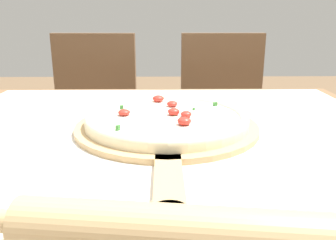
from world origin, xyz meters
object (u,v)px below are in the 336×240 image
object	(u,v)px
pizza	(168,118)
chair_right	(223,118)
chair_left	(93,119)
rolling_pin	(172,232)
pizza_peel	(168,129)

from	to	relation	value
pizza	chair_right	world-z (taller)	chair_right
pizza	chair_left	xyz separation A→B (m)	(-0.33, 0.80, -0.24)
pizza	rolling_pin	world-z (taller)	rolling_pin
rolling_pin	chair_right	world-z (taller)	chair_right
pizza_peel	rolling_pin	xyz separation A→B (m)	(-0.00, -0.41, 0.02)
pizza_peel	chair_left	size ratio (longest dim) A/B	0.65
pizza_peel	chair_right	xyz separation A→B (m)	(0.27, 0.82, -0.22)
rolling_pin	chair_left	distance (m)	1.30
pizza_peel	pizza	distance (m)	0.03
pizza_peel	chair_left	xyz separation A→B (m)	(-0.33, 0.82, -0.22)
pizza_peel	rolling_pin	bearing A→B (deg)	-90.28
pizza_peel	chair_right	world-z (taller)	chair_right
pizza	chair_right	distance (m)	0.88
chair_right	pizza_peel	bearing A→B (deg)	-107.85
pizza_peel	rolling_pin	distance (m)	0.41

